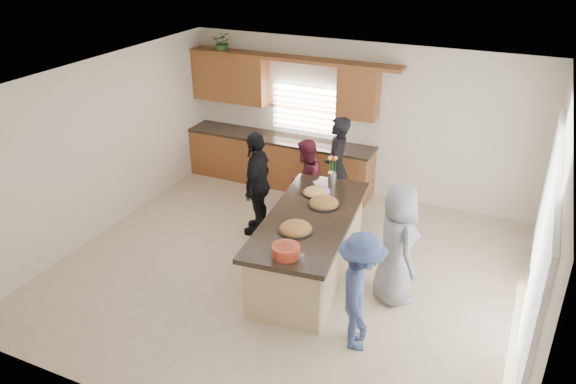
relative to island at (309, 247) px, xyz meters
The scene contains 18 objects.
floor 0.55m from the island, behind, with size 6.50×6.50×0.00m, color beige.
room_shell 1.48m from the island, behind, with size 6.52×6.02×2.81m.
back_cabinetry 3.25m from the island, 123.44° to the left, with size 4.08×0.66×2.46m.
right_wall_glazing 3.05m from the island, ahead, with size 0.06×4.00×2.25m.
island is the anchor object (origin of this frame).
platter_front 0.69m from the island, 91.83° to the right, with size 0.48×0.48×0.19m.
platter_mid 0.66m from the island, 82.25° to the left, with size 0.47×0.47×0.19m.
platter_back 0.88m from the island, 106.56° to the left, with size 0.38×0.38×0.15m.
salad_bowl 1.21m from the island, 83.19° to the right, with size 0.35×0.35×0.14m.
clear_cup 1.27m from the island, 72.38° to the right, with size 0.07×0.07×0.10m, color white.
plate_stack 0.91m from the island, 98.28° to the left, with size 0.25×0.25×0.05m, color #B58AC9.
flower_vase 1.37m from the island, 95.34° to the left, with size 0.14×0.14×0.45m.
potted_plant 4.57m from the island, 136.58° to the left, with size 0.36×0.31×0.40m, color #34702D.
woman_left_back 2.01m from the island, 99.18° to the left, with size 0.64×0.42×1.76m, color black.
woman_left_mid 1.64m from the island, 114.94° to the left, with size 0.71×0.55×1.46m, color maroon.
woman_left_front 1.55m from the island, 146.63° to the left, with size 1.01×0.42×1.73m, color black.
woman_right_back 1.61m from the island, 45.61° to the right, with size 0.98×0.56×1.52m, color #374879.
woman_right_front 1.31m from the island, ahead, with size 0.82×0.54×1.69m, color gray.
Camera 1 is at (2.88, -6.29, 4.64)m, focal length 35.00 mm.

